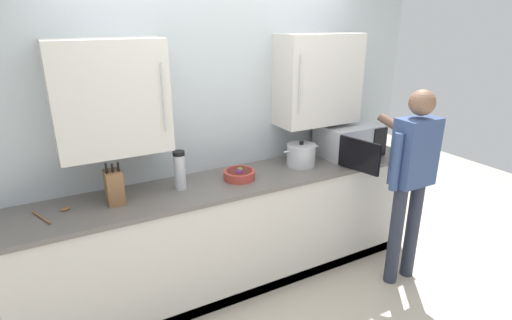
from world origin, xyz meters
TOP-DOWN VIEW (x-y plane):
  - back_wall_tiled at (-0.00, 1.01)m, footprint 3.89×0.44m
  - counter_unit at (0.00, 0.72)m, footprint 3.42×0.60m
  - microwave_oven at (1.15, 0.75)m, footprint 0.55×0.78m
  - knife_block at (-0.93, 0.73)m, footprint 0.11×0.15m
  - wooden_spoon at (-1.32, 0.75)m, footprint 0.23×0.24m
  - fruit_bowl at (0.02, 0.71)m, footprint 0.25×0.25m
  - stock_pot at (0.63, 0.74)m, footprint 0.35×0.25m
  - thermos_flask at (-0.45, 0.75)m, footprint 0.09×0.09m
  - person_figure at (1.25, 0.07)m, footprint 0.44×0.51m

SIDE VIEW (x-z plane):
  - counter_unit at x=0.00m, z-range 0.00..0.95m
  - wooden_spoon at x=-1.32m, z-range 0.95..0.97m
  - fruit_bowl at x=0.02m, z-range 0.94..1.04m
  - person_figure at x=1.25m, z-range 0.16..1.82m
  - stock_pot at x=0.63m, z-range 0.94..1.15m
  - knife_block at x=-0.93m, z-range 0.92..1.22m
  - microwave_oven at x=1.15m, z-range 0.95..1.24m
  - thermos_flask at x=-0.45m, z-range 0.95..1.25m
  - back_wall_tiled at x=0.00m, z-range 0.10..2.64m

